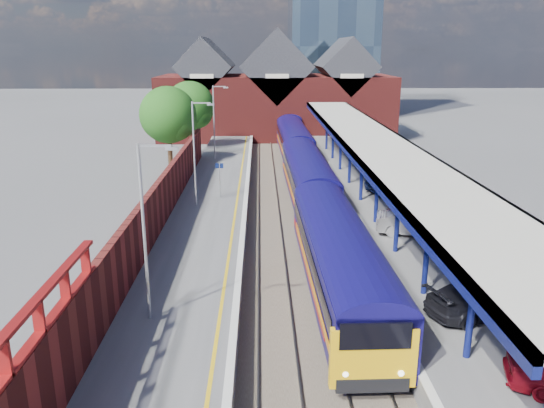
{
  "coord_description": "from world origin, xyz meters",
  "views": [
    {
      "loc": [
        -2.1,
        -12.98,
        11.22
      ],
      "look_at": [
        -1.43,
        16.57,
        2.6
      ],
      "focal_mm": 35.0,
      "sensor_mm": 36.0,
      "label": 1
    }
  ],
  "objects_px": {
    "lamp_post_d": "(215,118)",
    "parked_car_blue": "(397,184)",
    "platform_sign": "(220,174)",
    "parked_car_dark": "(483,299)",
    "lamp_post_b": "(147,223)",
    "lamp_post_c": "(196,147)",
    "train": "(299,154)",
    "parked_car_silver": "(418,222)"
  },
  "relations": [
    {
      "from": "lamp_post_d",
      "to": "parked_car_blue",
      "type": "bearing_deg",
      "value": -41.93
    },
    {
      "from": "platform_sign",
      "to": "parked_car_dark",
      "type": "bearing_deg",
      "value": -56.83
    },
    {
      "from": "platform_sign",
      "to": "parked_car_blue",
      "type": "relative_size",
      "value": 0.53
    },
    {
      "from": "lamp_post_b",
      "to": "parked_car_blue",
      "type": "distance_m",
      "value": 24.12
    },
    {
      "from": "lamp_post_b",
      "to": "lamp_post_d",
      "type": "bearing_deg",
      "value": 90.0
    },
    {
      "from": "lamp_post_c",
      "to": "platform_sign",
      "type": "bearing_deg",
      "value": 55.74
    },
    {
      "from": "parked_car_blue",
      "to": "parked_car_dark",
      "type": "bearing_deg",
      "value": 154.81
    },
    {
      "from": "platform_sign",
      "to": "parked_car_dark",
      "type": "distance_m",
      "value": 21.52
    },
    {
      "from": "lamp_post_b",
      "to": "lamp_post_c",
      "type": "height_order",
      "value": "same"
    },
    {
      "from": "train",
      "to": "parked_car_silver",
      "type": "bearing_deg",
      "value": -74.22
    },
    {
      "from": "platform_sign",
      "to": "parked_car_blue",
      "type": "xyz_separation_m",
      "value": [
        13.09,
        1.01,
        -1.03
      ]
    },
    {
      "from": "train",
      "to": "parked_car_blue",
      "type": "height_order",
      "value": "train"
    },
    {
      "from": "lamp_post_d",
      "to": "parked_car_dark",
      "type": "relative_size",
      "value": 1.46
    },
    {
      "from": "lamp_post_b",
      "to": "parked_car_silver",
      "type": "height_order",
      "value": "lamp_post_b"
    },
    {
      "from": "parked_car_dark",
      "to": "parked_car_blue",
      "type": "relative_size",
      "value": 1.01
    },
    {
      "from": "parked_car_silver",
      "to": "lamp_post_c",
      "type": "bearing_deg",
      "value": 75.99
    },
    {
      "from": "train",
      "to": "platform_sign",
      "type": "relative_size",
      "value": 26.38
    },
    {
      "from": "lamp_post_c",
      "to": "lamp_post_b",
      "type": "bearing_deg",
      "value": -90.0
    },
    {
      "from": "lamp_post_c",
      "to": "train",
      "type": "bearing_deg",
      "value": 58.1
    },
    {
      "from": "parked_car_dark",
      "to": "parked_car_blue",
      "type": "xyz_separation_m",
      "value": [
        1.33,
        19.0,
        -0.03
      ]
    },
    {
      "from": "lamp_post_d",
      "to": "lamp_post_c",
      "type": "bearing_deg",
      "value": -90.0
    },
    {
      "from": "parked_car_dark",
      "to": "parked_car_blue",
      "type": "distance_m",
      "value": 19.05
    },
    {
      "from": "lamp_post_d",
      "to": "parked_car_silver",
      "type": "xyz_separation_m",
      "value": [
        13.25,
        -22.46,
        -3.22
      ]
    },
    {
      "from": "train",
      "to": "lamp_post_d",
      "type": "xyz_separation_m",
      "value": [
        -7.86,
        3.38,
        2.87
      ]
    },
    {
      "from": "lamp_post_d",
      "to": "parked_car_blue",
      "type": "height_order",
      "value": "lamp_post_d"
    },
    {
      "from": "train",
      "to": "parked_car_blue",
      "type": "relative_size",
      "value": 13.87
    },
    {
      "from": "lamp_post_d",
      "to": "parked_car_dark",
      "type": "distance_m",
      "value": 34.73
    },
    {
      "from": "parked_car_blue",
      "to": "lamp_post_b",
      "type": "bearing_deg",
      "value": 121.58
    },
    {
      "from": "lamp_post_b",
      "to": "lamp_post_d",
      "type": "relative_size",
      "value": 1.0
    },
    {
      "from": "parked_car_dark",
      "to": "parked_car_blue",
      "type": "height_order",
      "value": "parked_car_dark"
    },
    {
      "from": "train",
      "to": "parked_car_blue",
      "type": "bearing_deg",
      "value": -55.5
    },
    {
      "from": "platform_sign",
      "to": "parked_car_silver",
      "type": "relative_size",
      "value": 0.53
    },
    {
      "from": "lamp_post_c",
      "to": "lamp_post_d",
      "type": "distance_m",
      "value": 16.0
    },
    {
      "from": "lamp_post_c",
      "to": "parked_car_dark",
      "type": "xyz_separation_m",
      "value": [
        13.12,
        -15.99,
        -3.3
      ]
    },
    {
      "from": "train",
      "to": "lamp_post_b",
      "type": "xyz_separation_m",
      "value": [
        -7.86,
        -28.62,
        2.87
      ]
    },
    {
      "from": "lamp_post_b",
      "to": "parked_car_dark",
      "type": "relative_size",
      "value": 1.46
    },
    {
      "from": "lamp_post_c",
      "to": "platform_sign",
      "type": "height_order",
      "value": "lamp_post_c"
    },
    {
      "from": "lamp_post_b",
      "to": "platform_sign",
      "type": "xyz_separation_m",
      "value": [
        1.36,
        18.0,
        -2.3
      ]
    },
    {
      "from": "lamp_post_b",
      "to": "platform_sign",
      "type": "relative_size",
      "value": 2.8
    },
    {
      "from": "parked_car_silver",
      "to": "parked_car_blue",
      "type": "xyz_separation_m",
      "value": [
        1.21,
        9.48,
        -0.11
      ]
    },
    {
      "from": "platform_sign",
      "to": "parked_car_silver",
      "type": "height_order",
      "value": "platform_sign"
    },
    {
      "from": "parked_car_dark",
      "to": "train",
      "type": "bearing_deg",
      "value": -7.2
    }
  ]
}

